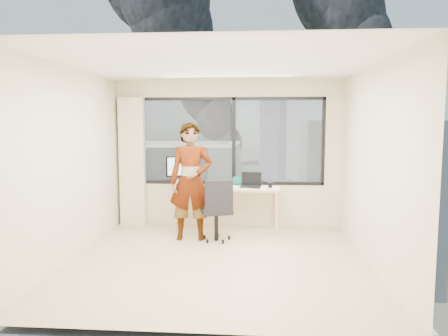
# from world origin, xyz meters

# --- Properties ---
(floor) EXTENTS (4.00, 4.00, 0.01)m
(floor) POSITION_xyz_m (0.00, 0.00, 0.00)
(floor) COLOR #CAB483
(floor) RESTS_ON ground
(ceiling) EXTENTS (4.00, 4.00, 0.01)m
(ceiling) POSITION_xyz_m (0.00, 0.00, 2.60)
(ceiling) COLOR white
(ceiling) RESTS_ON ground
(wall_front) EXTENTS (4.00, 0.01, 2.60)m
(wall_front) POSITION_xyz_m (0.00, -2.00, 1.30)
(wall_front) COLOR beige
(wall_front) RESTS_ON ground
(wall_left) EXTENTS (0.01, 4.00, 2.60)m
(wall_left) POSITION_xyz_m (-2.00, 0.00, 1.30)
(wall_left) COLOR beige
(wall_left) RESTS_ON ground
(wall_right) EXTENTS (0.01, 4.00, 2.60)m
(wall_right) POSITION_xyz_m (2.00, 0.00, 1.30)
(wall_right) COLOR beige
(wall_right) RESTS_ON ground
(window_wall) EXTENTS (3.30, 0.16, 1.55)m
(window_wall) POSITION_xyz_m (0.05, 2.00, 1.52)
(window_wall) COLOR black
(window_wall) RESTS_ON ground
(curtain) EXTENTS (0.45, 0.14, 2.30)m
(curtain) POSITION_xyz_m (-1.72, 1.88, 1.15)
(curtain) COLOR #EFE9BB
(curtain) RESTS_ON floor
(desk) EXTENTS (1.80, 0.60, 0.75)m
(desk) POSITION_xyz_m (0.00, 1.66, 0.38)
(desk) COLOR #D3AD8D
(desk) RESTS_ON floor
(chair) EXTENTS (0.64, 0.64, 1.01)m
(chair) POSITION_xyz_m (-0.12, 0.96, 0.50)
(chair) COLOR black
(chair) RESTS_ON floor
(person) EXTENTS (0.71, 0.50, 1.86)m
(person) POSITION_xyz_m (-0.53, 1.03, 0.93)
(person) COLOR #2D2D33
(person) RESTS_ON floor
(monitor) EXTENTS (0.55, 0.27, 0.54)m
(monitor) POSITION_xyz_m (-0.80, 1.72, 1.02)
(monitor) COLOR black
(monitor) RESTS_ON desk
(game_console) EXTENTS (0.39, 0.34, 0.08)m
(game_console) POSITION_xyz_m (-0.76, 1.92, 0.79)
(game_console) COLOR white
(game_console) RESTS_ON desk
(laptop) EXTENTS (0.39, 0.41, 0.23)m
(laptop) POSITION_xyz_m (0.41, 1.68, 0.86)
(laptop) COLOR black
(laptop) RESTS_ON desk
(cellphone) EXTENTS (0.12, 0.06, 0.01)m
(cellphone) POSITION_xyz_m (0.51, 1.53, 0.76)
(cellphone) COLOR black
(cellphone) RESTS_ON desk
(pen_cup) EXTENTS (0.08, 0.08, 0.09)m
(pen_cup) POSITION_xyz_m (0.74, 1.64, 0.80)
(pen_cup) COLOR black
(pen_cup) RESTS_ON desk
(handbag) EXTENTS (0.24, 0.13, 0.18)m
(handbag) POSITION_xyz_m (0.19, 1.87, 0.84)
(handbag) COLOR #0C4942
(handbag) RESTS_ON desk
(exterior_ground) EXTENTS (400.00, 400.00, 0.04)m
(exterior_ground) POSITION_xyz_m (0.00, 120.00, -14.00)
(exterior_ground) COLOR #515B3D
(exterior_ground) RESTS_ON ground
(near_bldg_a) EXTENTS (16.00, 12.00, 14.00)m
(near_bldg_a) POSITION_xyz_m (-9.00, 30.00, -7.00)
(near_bldg_a) COLOR beige
(near_bldg_a) RESTS_ON exterior_ground
(near_bldg_b) EXTENTS (14.00, 13.00, 16.00)m
(near_bldg_b) POSITION_xyz_m (12.00, 38.00, -6.00)
(near_bldg_b) COLOR silver
(near_bldg_b) RESTS_ON exterior_ground
(far_tower_a) EXTENTS (14.00, 14.00, 28.00)m
(far_tower_a) POSITION_xyz_m (-35.00, 95.00, 0.00)
(far_tower_a) COLOR silver
(far_tower_a) RESTS_ON exterior_ground
(far_tower_b) EXTENTS (13.00, 13.00, 30.00)m
(far_tower_b) POSITION_xyz_m (8.00, 120.00, 1.00)
(far_tower_b) COLOR silver
(far_tower_b) RESTS_ON exterior_ground
(far_tower_c) EXTENTS (15.00, 15.00, 26.00)m
(far_tower_c) POSITION_xyz_m (45.00, 140.00, -1.00)
(far_tower_c) COLOR silver
(far_tower_c) RESTS_ON exterior_ground
(far_tower_d) EXTENTS (16.00, 14.00, 22.00)m
(far_tower_d) POSITION_xyz_m (-60.00, 150.00, -3.00)
(far_tower_d) COLOR silver
(far_tower_d) RESTS_ON exterior_ground
(hill_a) EXTENTS (288.00, 216.00, 90.00)m
(hill_a) POSITION_xyz_m (-120.00, 320.00, -14.00)
(hill_a) COLOR slate
(hill_a) RESTS_ON exterior_ground
(hill_b) EXTENTS (300.00, 220.00, 96.00)m
(hill_b) POSITION_xyz_m (100.00, 320.00, -14.00)
(hill_b) COLOR slate
(hill_b) RESTS_ON exterior_ground
(tree_a) EXTENTS (7.00, 7.00, 8.00)m
(tree_a) POSITION_xyz_m (-16.00, 22.00, -10.00)
(tree_a) COLOR #224F1A
(tree_a) RESTS_ON exterior_ground
(tree_b) EXTENTS (7.60, 7.60, 9.00)m
(tree_b) POSITION_xyz_m (4.00, 18.00, -9.50)
(tree_b) COLOR #224F1A
(tree_b) RESTS_ON exterior_ground
(smoke_plume_a) EXTENTS (40.00, 24.00, 90.00)m
(smoke_plume_a) POSITION_xyz_m (-10.00, 150.00, 39.00)
(smoke_plume_a) COLOR black
(smoke_plume_a) RESTS_ON exterior_ground
(smoke_plume_b) EXTENTS (30.00, 18.00, 70.00)m
(smoke_plume_b) POSITION_xyz_m (55.00, 170.00, 27.00)
(smoke_plume_b) COLOR black
(smoke_plume_b) RESTS_ON exterior_ground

